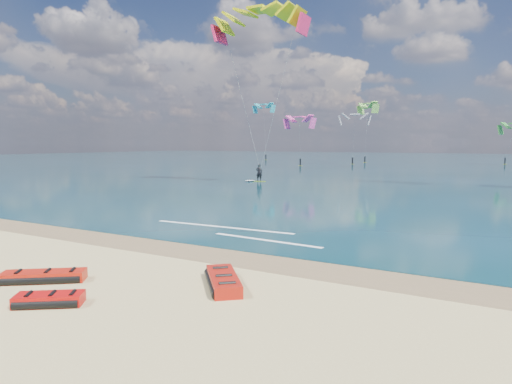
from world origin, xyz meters
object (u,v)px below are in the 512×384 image
at_px(packed_kite_mid, 223,287).
at_px(kitesurfer_main, 259,87).
at_px(packed_kite_left, 44,281).
at_px(packed_kite_right, 49,305).

bearing_deg(packed_kite_mid, kitesurfer_main, 166.55).
bearing_deg(kitesurfer_main, packed_kite_mid, -79.14).
bearing_deg(packed_kite_left, packed_kite_right, -68.88).
relative_size(packed_kite_left, packed_kite_right, 1.40).
bearing_deg(packed_kite_left, packed_kite_mid, -12.32).
height_order(packed_kite_left, kitesurfer_main, kitesurfer_main).
height_order(packed_kite_mid, kitesurfer_main, kitesurfer_main).
relative_size(packed_kite_mid, kitesurfer_main, 0.14).
distance_m(packed_kite_mid, packed_kite_right, 5.01).
xyz_separation_m(packed_kite_right, kitesurfer_main, (-13.18, 35.85, 10.54)).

